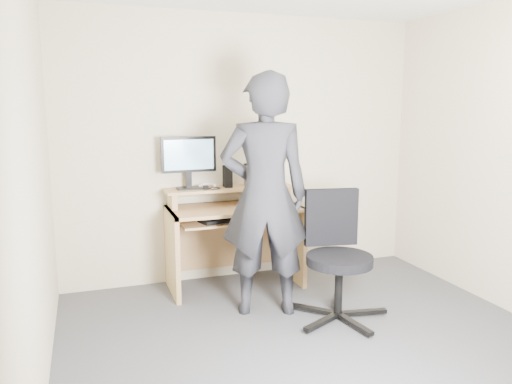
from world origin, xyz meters
TOP-DOWN VIEW (x-y plane):
  - ground at (0.00, 0.00)m, footprint 3.50×3.50m
  - back_wall at (0.00, 1.75)m, footprint 3.50×0.02m
  - desk at (-0.20, 1.53)m, footprint 1.20×0.60m
  - monitor at (-0.58, 1.61)m, footprint 0.50×0.14m
  - external_drive at (-0.22, 1.61)m, footprint 0.08×0.13m
  - travel_mug at (-0.02, 1.60)m, footprint 0.10×0.10m
  - smartphone at (0.18, 1.59)m, footprint 0.08×0.13m
  - charger at (-0.44, 1.53)m, footprint 0.05×0.04m
  - headphones at (-0.41, 1.64)m, footprint 0.19×0.19m
  - keyboard at (-0.32, 1.36)m, footprint 0.49×0.29m
  - mouse at (0.22, 1.35)m, footprint 0.10×0.07m
  - office_chair at (0.37, 0.55)m, footprint 0.77×0.77m
  - person at (-0.14, 0.82)m, footprint 0.80×0.63m

SIDE VIEW (x-z plane):
  - ground at x=0.00m, z-range 0.00..0.00m
  - office_chair at x=0.37m, z-range 0.05..1.02m
  - desk at x=-0.20m, z-range 0.09..1.00m
  - keyboard at x=-0.32m, z-range 0.65..0.68m
  - mouse at x=0.22m, z-range 0.75..0.79m
  - smartphone at x=0.18m, z-range 0.91..0.92m
  - headphones at x=-0.41m, z-range 0.89..0.95m
  - charger at x=-0.44m, z-range 0.91..0.94m
  - person at x=-0.14m, z-range 0.00..1.92m
  - travel_mug at x=-0.02m, z-range 0.91..1.11m
  - external_drive at x=-0.22m, z-range 0.91..1.11m
  - monitor at x=-0.58m, z-range 0.96..1.43m
  - back_wall at x=0.00m, z-range 0.00..2.50m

